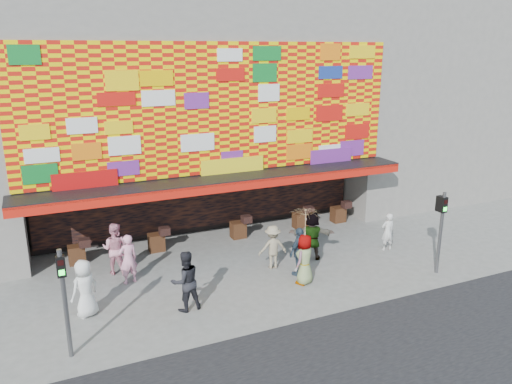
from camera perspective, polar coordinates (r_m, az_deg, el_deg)
ground at (r=17.10m, az=0.71°, el=-10.84°), size 90.00×90.00×0.00m
shop_building at (r=23.07m, az=-7.91°, el=9.68°), size 15.20×9.40×10.00m
neighbor_right at (r=29.28m, az=17.91°, el=11.90°), size 11.00×8.00×12.00m
signal_left at (r=13.66m, az=-21.10°, el=-10.57°), size 0.22×0.20×3.00m
signal_right at (r=18.60m, az=20.43°, el=-3.41°), size 0.22×0.20×3.00m
ped_a at (r=15.89m, az=-18.97°, el=-10.38°), size 1.04×0.92×1.79m
ped_b at (r=17.59m, az=-14.40°, el=-7.43°), size 0.72×0.55×1.75m
ped_c at (r=15.50m, az=-8.07°, el=-10.04°), size 1.01×0.84×1.92m
ped_d at (r=18.20m, az=1.93°, el=-6.31°), size 1.12×0.73×1.63m
ped_e at (r=17.70m, az=5.01°, el=-6.78°), size 1.12×0.80×1.77m
ped_f at (r=19.01m, az=6.41°, el=-4.98°), size 1.82×1.23×1.88m
ped_g at (r=17.10m, az=5.58°, el=-7.68°), size 1.02×0.92×1.75m
ped_h at (r=20.47m, az=14.81°, el=-4.41°), size 0.58×0.41×1.53m
ped_i at (r=18.42m, az=-15.81°, el=-6.23°), size 1.15×1.07×1.89m
parasol at (r=16.61m, az=5.70°, el=-3.51°), size 1.28×1.30×1.94m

